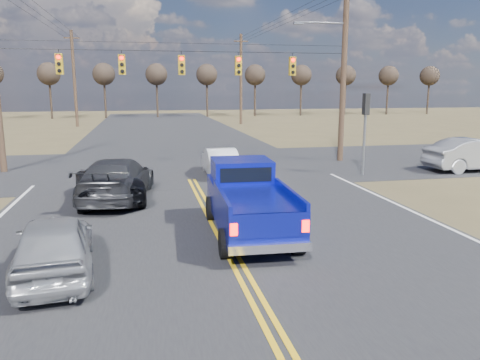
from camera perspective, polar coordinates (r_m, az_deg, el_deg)
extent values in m
plane|color=brown|center=(8.41, 4.46, -18.63)|extent=(160.00, 160.00, 0.00)
cube|color=#28282B|center=(17.62, -4.59, -2.52)|extent=(14.00, 120.00, 0.02)
cube|color=#28282B|center=(25.43, -6.85, 1.71)|extent=(120.00, 12.00, 0.02)
cylinder|color=#473323|center=(27.35, 12.52, 12.71)|extent=(0.32, 0.32, 10.00)
cylinder|color=black|center=(25.14, -7.18, 15.32)|extent=(18.00, 0.02, 0.02)
cylinder|color=black|center=(25.18, -7.20, 16.22)|extent=(18.00, 0.02, 0.02)
cube|color=#B28C14|center=(25.32, -21.16, 13.05)|extent=(0.34, 0.24, 1.00)
cylinder|color=#FF0C05|center=(25.20, -21.27, 13.81)|extent=(0.20, 0.06, 0.20)
cylinder|color=black|center=(25.18, -21.21, 13.06)|extent=(0.20, 0.06, 0.20)
cylinder|color=black|center=(25.17, -21.16, 12.31)|extent=(0.20, 0.06, 0.20)
cube|color=black|center=(25.18, -21.30, 14.06)|extent=(0.24, 0.14, 0.03)
cube|color=#B28C14|center=(25.03, -14.19, 13.48)|extent=(0.34, 0.24, 1.00)
cylinder|color=#FF0C05|center=(24.91, -14.24, 14.25)|extent=(0.20, 0.06, 0.20)
cylinder|color=black|center=(24.89, -14.20, 13.50)|extent=(0.20, 0.06, 0.20)
cylinder|color=black|center=(24.88, -14.17, 12.74)|extent=(0.20, 0.06, 0.20)
cube|color=black|center=(24.89, -14.26, 14.51)|extent=(0.24, 0.14, 0.03)
cube|color=#B28C14|center=(25.10, -7.14, 13.72)|extent=(0.34, 0.24, 1.00)
cylinder|color=#FF0C05|center=(24.98, -7.13, 14.49)|extent=(0.20, 0.06, 0.20)
cylinder|color=black|center=(24.96, -7.11, 13.74)|extent=(0.20, 0.06, 0.20)
cylinder|color=black|center=(24.95, -7.09, 12.98)|extent=(0.20, 0.06, 0.20)
cube|color=black|center=(24.96, -7.13, 14.75)|extent=(0.24, 0.14, 0.03)
cube|color=#B28C14|center=(25.53, -0.21, 13.77)|extent=(0.34, 0.24, 1.00)
cylinder|color=#FF0C05|center=(25.41, -0.15, 14.52)|extent=(0.20, 0.06, 0.20)
cylinder|color=black|center=(25.39, -0.15, 13.78)|extent=(0.20, 0.06, 0.20)
cylinder|color=black|center=(25.38, -0.15, 13.03)|extent=(0.20, 0.06, 0.20)
cube|color=black|center=(25.38, -0.14, 14.77)|extent=(0.24, 0.14, 0.03)
cube|color=#B28C14|center=(26.29, 6.39, 13.63)|extent=(0.34, 0.24, 1.00)
cylinder|color=#FF0C05|center=(26.17, 6.51, 14.36)|extent=(0.20, 0.06, 0.20)
cylinder|color=black|center=(26.16, 6.49, 13.64)|extent=(0.20, 0.06, 0.20)
cylinder|color=black|center=(26.14, 6.47, 12.91)|extent=(0.20, 0.06, 0.20)
cube|color=black|center=(26.15, 6.53, 14.60)|extent=(0.24, 0.14, 0.03)
cylinder|color=slate|center=(23.07, 14.89, 4.45)|extent=(0.12, 0.12, 3.20)
cube|color=black|center=(22.94, 15.12, 8.92)|extent=(0.24, 0.34, 1.00)
cylinder|color=slate|center=(27.02, 9.91, 18.36)|extent=(2.80, 0.10, 0.10)
cube|color=slate|center=(26.57, 7.15, 18.45)|extent=(0.55, 0.22, 0.14)
cylinder|color=#473323|center=(53.45, -19.54, 11.51)|extent=(0.32, 0.32, 10.00)
cube|color=#473323|center=(53.68, -19.85, 15.99)|extent=(1.60, 0.12, 0.12)
cylinder|color=#473323|center=(54.14, 0.11, 12.13)|extent=(0.32, 0.32, 10.00)
cube|color=#473323|center=(54.37, 0.12, 16.56)|extent=(1.60, 0.12, 0.12)
cylinder|color=#33261C|center=(68.06, -22.08, 9.25)|extent=(0.28, 0.28, 5.50)
sphere|color=#2D231C|center=(68.07, -22.28, 11.89)|extent=(3.00, 3.00, 3.00)
cylinder|color=#33261C|center=(67.19, -16.13, 9.61)|extent=(0.28, 0.28, 5.50)
sphere|color=#2D231C|center=(67.19, -16.28, 12.29)|extent=(3.00, 3.00, 3.00)
cylinder|color=#33261C|center=(67.04, -10.07, 9.87)|extent=(0.28, 0.28, 5.50)
sphere|color=#2D231C|center=(67.05, -10.16, 12.56)|extent=(3.00, 3.00, 3.00)
cylinder|color=#33261C|center=(67.62, -4.04, 10.02)|extent=(0.28, 0.28, 5.50)
sphere|color=#2D231C|center=(67.63, -4.08, 12.69)|extent=(3.00, 3.00, 3.00)
cylinder|color=#33261C|center=(68.91, 1.83, 10.07)|extent=(0.28, 0.28, 5.50)
sphere|color=#2D231C|center=(68.92, 1.84, 12.69)|extent=(3.00, 3.00, 3.00)
cylinder|color=#33261C|center=(70.87, 7.42, 10.01)|extent=(0.28, 0.28, 5.50)
sphere|color=#2D231C|center=(70.88, 7.49, 12.56)|extent=(3.00, 3.00, 3.00)
cylinder|color=#33261C|center=(73.45, 12.67, 9.88)|extent=(0.28, 0.28, 5.50)
sphere|color=#2D231C|center=(73.46, 12.78, 12.33)|extent=(3.00, 3.00, 3.00)
cylinder|color=#33261C|center=(76.58, 17.52, 9.68)|extent=(0.28, 0.28, 5.50)
sphere|color=#2D231C|center=(76.59, 17.66, 12.03)|extent=(3.00, 3.00, 3.00)
cylinder|color=#33261C|center=(80.21, 21.96, 9.44)|extent=(0.28, 0.28, 5.50)
sphere|color=#2D231C|center=(80.21, 22.12, 11.69)|extent=(3.00, 3.00, 3.00)
cylinder|color=black|center=(11.69, -1.74, -7.73)|extent=(0.34, 0.78, 0.77)
cylinder|color=black|center=(12.05, 6.97, -7.22)|extent=(0.34, 0.78, 0.77)
cylinder|color=black|center=(14.98, -3.49, -3.46)|extent=(0.34, 0.78, 0.77)
cylinder|color=black|center=(15.27, 3.35, -3.18)|extent=(0.34, 0.78, 0.77)
cube|color=#0F16A3|center=(13.33, 1.16, -3.17)|extent=(2.14, 5.27, 0.96)
cube|color=#0F16A3|center=(14.50, 0.18, 1.20)|extent=(1.84, 1.71, 0.69)
cube|color=black|center=(13.73, 0.72, 0.63)|extent=(1.54, 0.12, 0.43)
cube|color=#0F16A3|center=(12.08, -2.22, -1.88)|extent=(0.23, 3.17, 0.19)
cube|color=#0F16A3|center=(12.43, 6.16, -1.56)|extent=(0.23, 3.17, 0.19)
cube|color=#0F16A3|center=(10.84, 3.65, -5.54)|extent=(1.92, 0.16, 0.58)
cube|color=silver|center=(10.95, 3.69, -8.29)|extent=(1.98, 0.25, 0.21)
cube|color=#FF0C05|center=(10.67, -0.76, -6.06)|extent=(0.18, 0.06, 0.29)
cube|color=#FF0C05|center=(11.04, 8.00, -5.58)|extent=(0.18, 0.06, 0.29)
imported|color=#96989E|center=(11.40, -21.69, -7.36)|extent=(2.10, 4.29, 1.41)
imported|color=black|center=(18.21, -15.81, -0.25)|extent=(2.91, 5.21, 1.38)
imported|color=silver|center=(22.65, -2.47, 2.32)|extent=(1.53, 4.09, 1.34)
imported|color=#313236|center=(18.19, -14.77, 0.12)|extent=(3.01, 5.71, 1.58)
imported|color=#989A9F|center=(26.51, 26.71, 2.78)|extent=(1.88, 5.07, 1.66)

